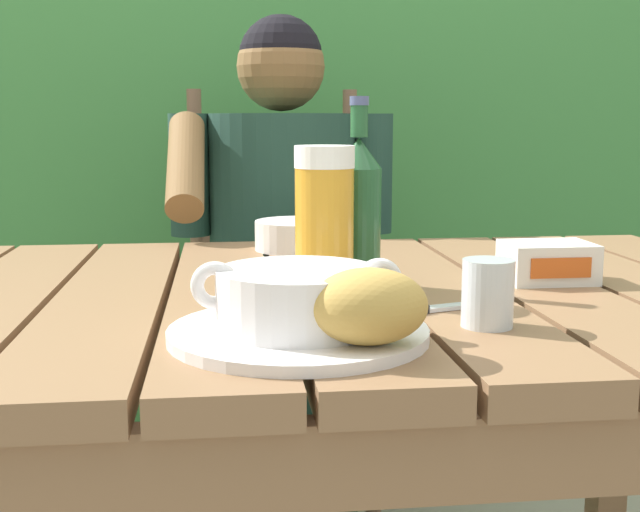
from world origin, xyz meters
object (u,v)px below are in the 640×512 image
Objects in this scene: soup_bowl at (298,297)px; water_glass_small at (488,293)px; serving_plate at (298,333)px; bread_roll at (368,306)px; beer_glass at (324,221)px; butter_tub at (548,262)px; diner_bowl at (298,235)px; table_knife at (423,309)px; beer_bottle at (358,209)px; chair_near_diner at (278,313)px; person_eating at (282,244)px.

soup_bowl is 2.94× the size of water_glass_small.
bread_roll is at bearing -49.40° from serving_plate.
bread_roll is at bearing -88.67° from beer_glass.
diner_bowl is (-0.32, 0.33, -0.00)m from butter_tub.
table_knife is at bearing -143.47° from butter_tub.
diner_bowl is at bearing 98.95° from beer_bottle.
serving_plate is at bearing -147.50° from table_knife.
chair_near_diner reaches higher than water_glass_small.
serving_plate is at bearing -172.82° from water_glass_small.
table_knife is at bearing -84.32° from chair_near_diner.
butter_tub is at bearing 46.58° from bread_roll.
beer_glass is at bearing 132.46° from table_knife.
soup_bowl is 0.09m from bread_roll.
water_glass_small is at bearing -74.59° from diner_bowl.
beer_bottle is 1.69× the size of diner_bowl.
serving_plate is at bearing -104.18° from beer_glass.
serving_plate is at bearing -95.35° from diner_bowl.
beer_glass reaches higher than butter_tub.
beer_glass is 2.58× the size of water_glass_small.
serving_plate is 0.10m from bread_roll.
bread_roll is 0.98× the size of butter_tub.
chair_near_diner is at bearing 87.21° from serving_plate.
diner_bowl is at bearing 105.41° from water_glass_small.
water_glass_small is at bearing 7.18° from soup_bowl.
butter_tub reaches higher than diner_bowl.
person_eating is 0.94m from serving_plate.
person_eating is 0.75m from butter_tub.
water_glass_small is 0.62× the size of butter_tub.
butter_tub is 0.80× the size of diner_bowl.
beer_bottle is (0.11, 0.27, 0.10)m from serving_plate.
soup_bowl is 1.45× the size of diner_bowl.
beer_glass is 0.75× the size of beer_bottle.
chair_near_diner reaches higher than table_knife.
person_eating is at bearing 86.79° from serving_plate.
chair_near_diner reaches higher than butter_tub.
chair_near_diner reaches higher than diner_bowl.
beer_glass is at bearing 75.82° from serving_plate.
soup_bowl is 1.53× the size of table_knife.
beer_bottle is (0.11, 0.27, 0.06)m from soup_bowl.
bread_roll is 0.66m from diner_bowl.
person_eating reaches higher than soup_bowl.
butter_tub is (0.38, 0.26, -0.02)m from soup_bowl.
chair_near_diner is at bearing 110.18° from butter_tub.
soup_bowl is 0.19m from table_knife.
water_glass_small is at bearing 7.18° from serving_plate.
diner_bowl reaches higher than table_knife.
person_eating is (-0.00, -0.20, 0.20)m from chair_near_diner.
beer_glass is (0.00, -0.72, 0.14)m from person_eating.
serving_plate is 0.59m from diner_bowl.
beer_glass is 1.59× the size of butter_tub.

